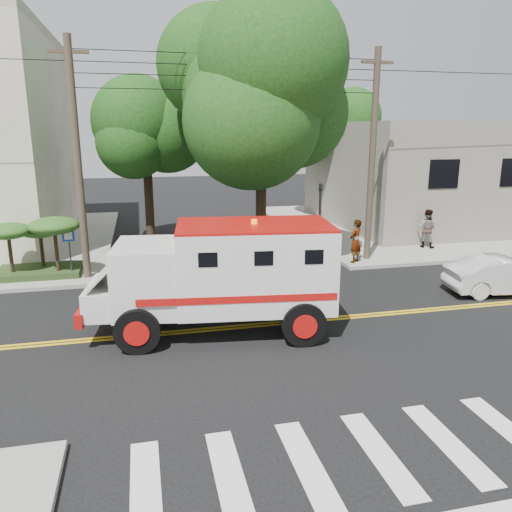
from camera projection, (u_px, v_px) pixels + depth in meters
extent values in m
plane|color=black|center=(263.00, 325.00, 15.12)|extent=(100.00, 100.00, 0.00)
cube|color=gray|center=(423.00, 224.00, 30.80)|extent=(17.00, 17.00, 0.15)
cube|color=slate|center=(444.00, 173.00, 30.85)|extent=(14.00, 12.00, 6.00)
cylinder|color=#382D23|center=(78.00, 164.00, 18.44)|extent=(0.28, 0.28, 9.00)
cylinder|color=#382D23|center=(372.00, 160.00, 21.24)|extent=(0.28, 0.28, 9.00)
cylinder|color=black|center=(261.00, 185.00, 20.72)|extent=(0.44, 0.44, 7.00)
sphere|color=#103B12|center=(261.00, 97.00, 19.86)|extent=(5.32, 5.32, 5.32)
sphere|color=#103B12|center=(295.00, 81.00, 19.25)|extent=(4.56, 4.56, 4.56)
cylinder|color=black|center=(149.00, 190.00, 25.10)|extent=(0.44, 0.44, 5.60)
sphere|color=#103B12|center=(145.00, 132.00, 24.41)|extent=(3.92, 3.92, 3.92)
sphere|color=#103B12|center=(163.00, 124.00, 23.96)|extent=(3.36, 3.36, 3.36)
cylinder|color=black|center=(333.00, 175.00, 31.35)|extent=(0.44, 0.44, 5.95)
sphere|color=#103B12|center=(335.00, 126.00, 30.62)|extent=(4.20, 4.20, 4.20)
sphere|color=#103B12|center=(353.00, 118.00, 30.14)|extent=(3.60, 3.60, 3.60)
cylinder|color=#3F3F42|center=(319.00, 227.00, 20.79)|extent=(0.12, 0.12, 3.60)
imported|color=#3F3F42|center=(321.00, 195.00, 20.46)|extent=(0.15, 0.18, 0.90)
cylinder|color=#3F3F42|center=(70.00, 255.00, 19.37)|extent=(0.06, 0.06, 2.00)
cube|color=#0C33A5|center=(68.00, 236.00, 19.11)|extent=(0.45, 0.03, 0.45)
cube|color=#1E3314|center=(39.00, 271.00, 19.83)|extent=(3.20, 2.00, 0.24)
cylinder|color=black|center=(10.00, 253.00, 19.13)|extent=(0.14, 0.14, 1.52)
ellipsoid|color=#1A4514|center=(8.00, 231.00, 18.92)|extent=(1.73, 1.73, 0.60)
cylinder|color=black|center=(42.00, 249.00, 20.03)|extent=(0.14, 0.14, 1.36)
ellipsoid|color=#1A4514|center=(40.00, 231.00, 19.84)|extent=(1.55, 1.55, 0.54)
cylinder|color=black|center=(56.00, 250.00, 19.29)|extent=(0.14, 0.14, 1.68)
ellipsoid|color=#1A4514|center=(54.00, 226.00, 19.06)|extent=(1.91, 1.91, 0.66)
cube|color=silver|center=(254.00, 266.00, 14.30)|extent=(4.61, 3.06, 2.33)
cube|color=silver|center=(148.00, 277.00, 14.04)|extent=(2.06, 2.64, 1.89)
cube|color=black|center=(116.00, 260.00, 13.83)|extent=(0.29, 1.88, 0.78)
cube|color=silver|center=(107.00, 297.00, 14.06)|extent=(1.26, 2.33, 0.78)
cube|color=#A90E0D|center=(88.00, 307.00, 14.07)|extent=(0.49, 2.40, 0.39)
cube|color=#A90E0D|center=(254.00, 225.00, 14.00)|extent=(4.61, 3.06, 0.07)
cylinder|color=black|center=(137.00, 331.00, 13.09)|extent=(1.26, 0.50, 1.22)
cylinder|color=black|center=(147.00, 300.00, 15.49)|extent=(1.26, 0.50, 1.22)
cylinder|color=black|center=(304.00, 324.00, 13.55)|extent=(1.26, 0.50, 1.22)
cylinder|color=black|center=(288.00, 295.00, 15.95)|extent=(1.26, 0.50, 1.22)
imported|color=silver|center=(505.00, 276.00, 17.82)|extent=(4.29, 2.01, 1.36)
imported|color=gray|center=(356.00, 241.00, 21.43)|extent=(0.81, 0.78, 1.87)
imported|color=gray|center=(427.00, 228.00, 24.19)|extent=(1.15, 1.13, 1.87)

